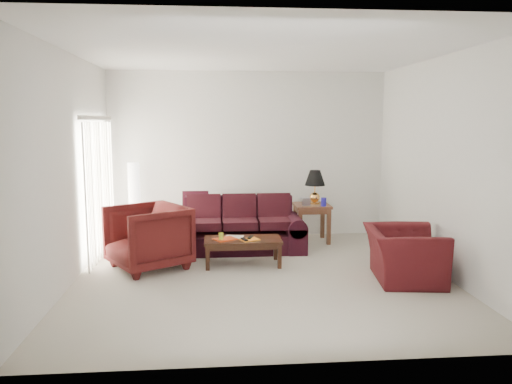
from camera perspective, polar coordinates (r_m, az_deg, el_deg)
floor at (r=6.94m, az=0.61°, el=-9.62°), size 5.00×5.00×0.00m
blinds at (r=8.14m, az=-17.51°, el=0.45°), size 0.10×2.00×2.16m
sofa at (r=8.16m, az=-1.88°, el=-3.79°), size 2.15×1.02×0.86m
throw_pillow at (r=8.61m, az=-6.92°, el=-1.37°), size 0.45×0.22×0.46m
end_table at (r=8.86m, az=6.37°, el=-3.52°), size 0.65×0.65×0.67m
table_lamp at (r=8.81m, az=6.74°, el=0.56°), size 0.39×0.39×0.60m
clock at (r=8.64m, az=5.76°, el=-1.12°), size 0.14×0.07×0.13m
blue_canister at (r=8.62m, az=7.73°, el=-1.13°), size 0.10×0.10×0.15m
picture_frame at (r=8.99m, az=5.42°, el=-0.71°), size 0.13×0.16×0.05m
floor_lamp at (r=8.95m, az=-13.73°, el=-1.15°), size 0.29×0.29×1.42m
armchair_left at (r=7.34m, az=-12.27°, el=-5.06°), size 1.39×1.38×0.93m
armchair_right at (r=6.97m, az=16.54°, el=-6.89°), size 1.07×1.18×0.70m
coffee_table at (r=7.42m, az=-1.52°, el=-6.84°), size 1.15×0.60×0.39m
magazine_red at (r=7.32m, az=-3.53°, el=-5.40°), size 0.38×0.35×0.02m
magazine_white at (r=7.46m, az=-2.51°, el=-5.15°), size 0.30×0.25×0.01m
magazine_orange at (r=7.29m, az=-0.72°, el=-5.46°), size 0.31×0.28×0.01m
remote_a at (r=7.22m, az=-1.35°, el=-5.42°), size 0.10×0.18×0.02m
remote_b at (r=7.35m, az=-0.64°, el=-5.18°), size 0.10×0.17×0.02m
yellow_glass at (r=7.25m, az=-4.01°, el=-5.13°), size 0.08×0.08×0.12m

